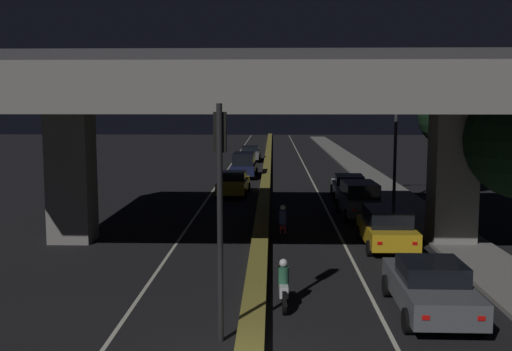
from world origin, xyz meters
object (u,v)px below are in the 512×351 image
at_px(car_grey_third_oncoming, 250,153).
at_px(car_taxi_yellow_second, 387,227).
at_px(car_dark_blue_second_oncoming, 244,164).
at_px(motorcycle_white_filtering_near, 283,287).
at_px(car_grey_third, 360,199).
at_px(car_white_fourth, 349,186).
at_px(pedestrian_on_sidewalk, 444,217).
at_px(car_grey_lead, 430,287).
at_px(street_lamp, 390,120).
at_px(car_taxi_yellow_lead_oncoming, 233,183).
at_px(motorcycle_red_filtering_mid, 283,225).
at_px(traffic_light_left_of_median, 220,182).

bearing_deg(car_grey_third_oncoming, car_taxi_yellow_second, 10.77).
bearing_deg(car_dark_blue_second_oncoming, car_grey_third_oncoming, -178.45).
distance_m(car_grey_third_oncoming, motorcycle_white_filtering_near, 43.53).
distance_m(car_taxi_yellow_second, car_grey_third, 6.51).
distance_m(car_white_fourth, car_grey_third_oncoming, 24.83).
bearing_deg(pedestrian_on_sidewalk, car_grey_lead, -107.86).
distance_m(motorcycle_white_filtering_near, pedestrian_on_sidewalk, 10.76).
distance_m(street_lamp, pedestrian_on_sidewalk, 9.52).
height_order(car_dark_blue_second_oncoming, car_grey_third_oncoming, car_dark_blue_second_oncoming).
relative_size(car_white_fourth, car_dark_blue_second_oncoming, 1.05).
xyz_separation_m(car_taxi_yellow_lead_oncoming, motorcycle_red_filtering_mid, (2.90, -12.34, -0.12)).
relative_size(traffic_light_left_of_median, car_grey_third_oncoming, 1.19).
bearing_deg(car_grey_third, car_white_fourth, -3.65).
distance_m(traffic_light_left_of_median, pedestrian_on_sidewalk, 13.88).
bearing_deg(car_taxi_yellow_lead_oncoming, car_dark_blue_second_oncoming, -179.22).
height_order(street_lamp, car_grey_third_oncoming, street_lamp).
height_order(street_lamp, motorcycle_white_filtering_near, street_lamp).
distance_m(car_grey_lead, motorcycle_red_filtering_mid, 9.69).
distance_m(car_grey_third, pedestrian_on_sidewalk, 6.02).
height_order(traffic_light_left_of_median, pedestrian_on_sidewalk, traffic_light_left_of_median).
bearing_deg(car_taxi_yellow_lead_oncoming, car_taxi_yellow_second, 29.42).
bearing_deg(motorcycle_white_filtering_near, car_taxi_yellow_lead_oncoming, 6.02).
relative_size(traffic_light_left_of_median, car_dark_blue_second_oncoming, 1.26).
height_order(street_lamp, car_taxi_yellow_second, street_lamp).
bearing_deg(car_white_fourth, car_dark_blue_second_oncoming, 35.65).
bearing_deg(motorcycle_red_filtering_mid, car_grey_lead, -154.57).
xyz_separation_m(car_white_fourth, motorcycle_red_filtering_mid, (-4.17, -11.16, -0.13)).
height_order(car_taxi_yellow_second, car_dark_blue_second_oncoming, car_dark_blue_second_oncoming).
xyz_separation_m(car_dark_blue_second_oncoming, pedestrian_on_sidewalk, (9.38, -21.69, 0.04)).
bearing_deg(street_lamp, car_grey_third, -121.50).
distance_m(car_dark_blue_second_oncoming, motorcycle_red_filtering_mid, 21.73).
distance_m(car_taxi_yellow_second, car_dark_blue_second_oncoming, 23.82).
bearing_deg(car_grey_third_oncoming, car_white_fourth, 16.21).
bearing_deg(pedestrian_on_sidewalk, street_lamp, 94.39).
bearing_deg(car_white_fourth, motorcycle_white_filtering_near, 169.90).
relative_size(car_white_fourth, car_taxi_yellow_lead_oncoming, 1.03).
bearing_deg(car_grey_third, street_lamp, -33.19).
xyz_separation_m(car_taxi_yellow_second, car_grey_third, (-0.15, 6.51, 0.10)).
bearing_deg(traffic_light_left_of_median, car_grey_third_oncoming, 91.30).
distance_m(car_grey_third, motorcycle_red_filtering_mid, 6.58).
bearing_deg(car_grey_third_oncoming, motorcycle_white_filtering_near, 3.52).
bearing_deg(car_grey_third_oncoming, car_grey_third, 12.76).
height_order(car_dark_blue_second_oncoming, pedestrian_on_sidewalk, car_dark_blue_second_oncoming).
xyz_separation_m(car_grey_lead, car_taxi_yellow_lead_oncoming, (-6.78, 21.22, -0.00)).
bearing_deg(street_lamp, car_grey_lead, -97.02).
bearing_deg(car_taxi_yellow_lead_oncoming, street_lamp, 69.39).
distance_m(car_grey_third_oncoming, motorcycle_red_filtering_mid, 35.13).
xyz_separation_m(traffic_light_left_of_median, street_lamp, (7.71, 19.43, 0.93)).
bearing_deg(motorcycle_white_filtering_near, car_taxi_yellow_second, -32.23).
relative_size(car_dark_blue_second_oncoming, motorcycle_red_filtering_mid, 2.46).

